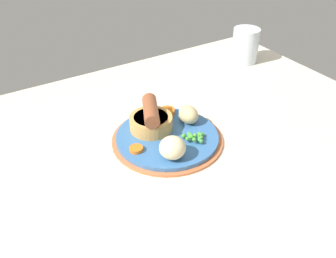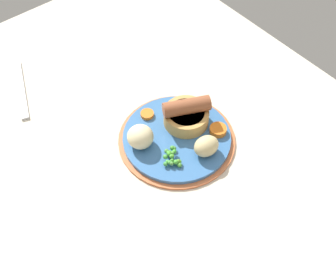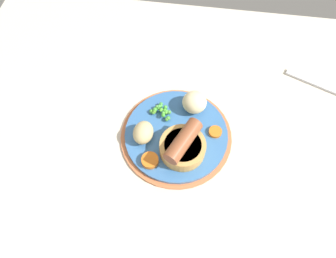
% 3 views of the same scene
% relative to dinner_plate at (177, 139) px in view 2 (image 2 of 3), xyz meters
% --- Properties ---
extents(dining_table, '(1.10, 0.80, 0.03)m').
position_rel_dinner_plate_xyz_m(dining_table, '(-0.02, -0.01, -0.02)').
color(dining_table, beige).
rests_on(dining_table, ground).
extents(dinner_plate, '(0.23, 0.23, 0.01)m').
position_rel_dinner_plate_xyz_m(dinner_plate, '(0.00, 0.00, 0.00)').
color(dinner_plate, '#CC6B3D').
rests_on(dinner_plate, dining_table).
extents(sausage_pudding, '(0.09, 0.10, 0.06)m').
position_rel_dinner_plate_xyz_m(sausage_pudding, '(-0.02, 0.04, 0.03)').
color(sausage_pudding, tan).
rests_on(sausage_pudding, dinner_plate).
extents(pea_pile, '(0.05, 0.04, 0.02)m').
position_rel_dinner_plate_xyz_m(pea_pile, '(0.04, -0.04, 0.02)').
color(pea_pile, '#53942C').
rests_on(pea_pile, dinner_plate).
extents(potato_chunk_1, '(0.05, 0.05, 0.04)m').
position_rel_dinner_plate_xyz_m(potato_chunk_1, '(0.07, 0.02, 0.03)').
color(potato_chunk_1, '#CCB77F').
rests_on(potato_chunk_1, dinner_plate).
extents(potato_chunk_2, '(0.06, 0.06, 0.05)m').
position_rel_dinner_plate_xyz_m(potato_chunk_2, '(-0.03, -0.07, 0.03)').
color(potato_chunk_2, beige).
rests_on(potato_chunk_2, dinner_plate).
extents(carrot_slice_1, '(0.03, 0.03, 0.01)m').
position_rel_dinner_plate_xyz_m(carrot_slice_1, '(-0.08, -0.02, 0.01)').
color(carrot_slice_1, orange).
rests_on(carrot_slice_1, dinner_plate).
extents(carrot_slice_3, '(0.05, 0.05, 0.01)m').
position_rel_dinner_plate_xyz_m(carrot_slice_3, '(0.04, 0.07, 0.01)').
color(carrot_slice_3, orange).
rests_on(carrot_slice_3, dinner_plate).
extents(fork, '(0.17, 0.08, 0.01)m').
position_rel_dinner_plate_xyz_m(fork, '(-0.32, -0.18, -0.00)').
color(fork, silver).
rests_on(fork, dining_table).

